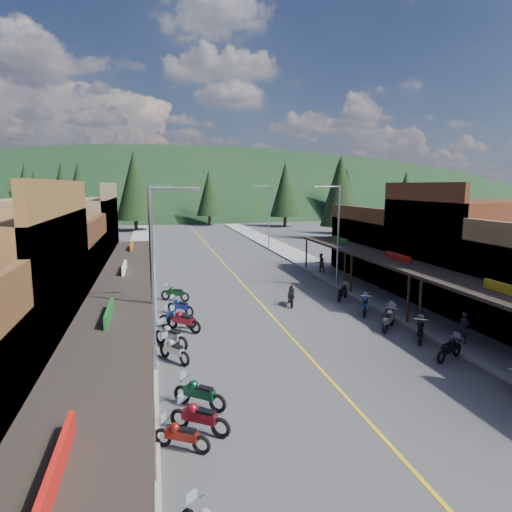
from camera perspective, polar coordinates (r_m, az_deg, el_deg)
ground at (r=27.33m, az=2.68°, el=-8.23°), size 220.00×220.00×0.00m
centerline at (r=46.41m, az=-3.87°, el=-1.10°), size 0.15×90.00×0.01m
sidewalk_west at (r=45.90m, az=-14.66°, el=-1.40°), size 3.40×94.00×0.15m
sidewalk_east at (r=48.47m, az=6.35°, el=-0.63°), size 3.40×94.00×0.15m
shop_west_2 at (r=28.26m, az=-26.36°, el=-3.28°), size 10.90×9.00×6.20m
shop_west_3 at (r=37.38m, az=-23.10°, el=1.23°), size 10.90×10.20×8.20m
shop_east_2 at (r=34.25m, az=24.75°, el=0.48°), size 10.90×9.00×8.20m
shop_east_3 at (r=42.31m, az=16.76°, el=1.03°), size 10.90×10.20×6.20m
streetlight_0 at (r=19.50m, az=-12.44°, el=-1.89°), size 2.16×0.18×8.00m
streetlight_1 at (r=47.31m, az=-12.67°, el=4.33°), size 2.16×0.18×8.00m
streetlight_2 at (r=36.15m, az=10.03°, el=3.07°), size 2.16×0.18×8.00m
streetlight_3 at (r=57.01m, az=1.47°, el=5.28°), size 2.16×0.18×8.00m
ridge_hill at (r=160.53m, az=-10.24°, el=5.87°), size 310.00×140.00×60.00m
pine_1 at (r=96.69m, az=-23.06°, el=7.71°), size 5.88×5.88×12.50m
pine_2 at (r=83.23m, az=-14.95°, el=8.55°), size 6.72×6.72×14.00m
pine_3 at (r=91.84m, az=-5.89°, el=7.86°), size 5.04×5.04×11.00m
pine_4 at (r=88.76m, az=3.68°, el=8.35°), size 5.88×5.88×12.50m
pine_5 at (r=105.46m, az=10.29°, el=8.71°), size 6.72×6.72×14.00m
pine_6 at (r=103.73m, az=18.18°, el=7.58°), size 5.04×5.04×11.00m
pine_7 at (r=104.23m, az=-26.84°, el=7.50°), size 5.88×5.88×12.50m
pine_8 at (r=66.92m, az=-25.83°, el=6.24°), size 4.48×4.48×10.00m
pine_9 at (r=76.72m, az=11.21°, el=7.48°), size 4.93×4.93×10.80m
pine_10 at (r=75.99m, az=-21.22°, el=7.34°), size 5.38×5.38×11.60m
pine_11 at (r=68.69m, az=10.53°, el=8.02°), size 5.82×5.82×12.40m
bike_west_2 at (r=15.06m, az=-9.29°, el=-21.15°), size 1.90×1.48×1.06m
bike_west_3 at (r=15.80m, az=-7.07°, el=-19.23°), size 2.16×1.80×1.22m
bike_west_4 at (r=17.34m, az=-7.10°, el=-16.53°), size 2.12×1.92×1.23m
bike_west_5 at (r=21.60m, az=-10.20°, el=-11.40°), size 1.75×2.13×1.20m
bike_west_6 at (r=23.38m, az=-10.61°, el=-9.67°), size 2.05×2.28×1.32m
bike_west_7 at (r=25.73m, az=-9.08°, el=-7.87°), size 2.22×2.18×1.33m
bike_west_8 at (r=26.41m, az=-9.78°, el=-7.53°), size 2.31×1.63×1.26m
bike_west_9 at (r=28.94m, az=-9.44°, el=-6.15°), size 1.93×1.97×1.18m
bike_west_10 at (r=32.38m, az=-10.10°, el=-4.52°), size 2.18×1.71×1.21m
bike_east_4 at (r=23.27m, az=23.04°, el=-10.53°), size 2.11×1.54×1.16m
bike_east_5 at (r=25.43m, az=19.86°, el=-8.67°), size 1.72×2.14×1.19m
bike_east_6 at (r=26.83m, az=16.28°, el=-7.48°), size 2.07×2.17×1.29m
bike_east_7 at (r=28.22m, az=16.27°, el=-6.84°), size 1.80×1.90×1.12m
bike_east_8 at (r=29.61m, az=13.49°, el=-5.89°), size 1.63×2.23×1.22m
bike_east_9 at (r=32.77m, az=10.77°, el=-4.41°), size 1.84×2.03×1.18m
rider_on_bike at (r=30.82m, az=4.34°, el=-5.15°), size 0.94×1.97×1.44m
pedestrian_east_a at (r=25.38m, az=24.51°, el=-8.14°), size 0.53×0.67×1.61m
pedestrian_east_b at (r=41.99m, az=8.05°, el=-0.83°), size 0.90×0.60×1.73m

